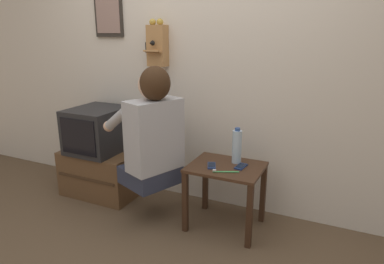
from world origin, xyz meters
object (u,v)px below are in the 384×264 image
at_px(person, 152,131).
at_px(television, 98,130).
at_px(water_bottle, 237,146).
at_px(toothbrush, 224,172).
at_px(wall_phone_antique, 157,45).
at_px(cell_phone_spare, 241,166).
at_px(framed_picture, 108,9).
at_px(cell_phone_held, 212,166).

distance_m(person, television, 0.77).
xyz_separation_m(water_bottle, toothbrush, (-0.02, -0.23, -0.12)).
distance_m(person, water_bottle, 0.65).
relative_size(wall_phone_antique, water_bottle, 2.76).
height_order(television, cell_phone_spare, television).
relative_size(framed_picture, cell_phone_held, 3.56).
xyz_separation_m(framed_picture, cell_phone_spare, (1.39, -0.32, -1.16)).
bearing_deg(wall_phone_antique, cell_phone_held, -28.42).
relative_size(person, wall_phone_antique, 1.22).
xyz_separation_m(wall_phone_antique, toothbrush, (0.78, -0.43, -0.86)).
bearing_deg(toothbrush, television, 58.32).
relative_size(cell_phone_spare, toothbrush, 0.72).
bearing_deg(television, cell_phone_spare, -1.76).
distance_m(framed_picture, water_bottle, 1.70).
relative_size(cell_phone_held, water_bottle, 0.49).
relative_size(person, water_bottle, 3.36).
xyz_separation_m(television, cell_phone_held, (1.17, -0.12, -0.11)).
distance_m(wall_phone_antique, framed_picture, 0.61).
relative_size(person, toothbrush, 5.21).
height_order(wall_phone_antique, framed_picture, framed_picture).
bearing_deg(person, cell_phone_held, -55.28).
distance_m(cell_phone_held, water_bottle, 0.25).
relative_size(person, cell_phone_spare, 7.20).
xyz_separation_m(person, television, (-0.72, 0.22, -0.13)).
height_order(wall_phone_antique, cell_phone_held, wall_phone_antique).
height_order(cell_phone_held, toothbrush, toothbrush).
distance_m(cell_phone_held, cell_phone_spare, 0.22).
bearing_deg(cell_phone_held, cell_phone_spare, -1.69).
xyz_separation_m(wall_phone_antique, cell_phone_spare, (0.86, -0.28, -0.86)).
distance_m(television, framed_picture, 1.09).
distance_m(person, cell_phone_spare, 0.72).
bearing_deg(cell_phone_spare, cell_phone_held, -153.53).
bearing_deg(framed_picture, water_bottle, -10.47).
bearing_deg(wall_phone_antique, television, -155.52).
distance_m(framed_picture, cell_phone_held, 1.71).
relative_size(wall_phone_antique, cell_phone_spare, 5.92).
height_order(cell_phone_held, cell_phone_spare, same).
distance_m(person, cell_phone_held, 0.52).
relative_size(framed_picture, cell_phone_spare, 3.77).
xyz_separation_m(wall_phone_antique, water_bottle, (0.80, -0.20, -0.73)).
distance_m(cell_phone_held, toothbrush, 0.14).
xyz_separation_m(person, cell_phone_held, (0.45, 0.10, -0.24)).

